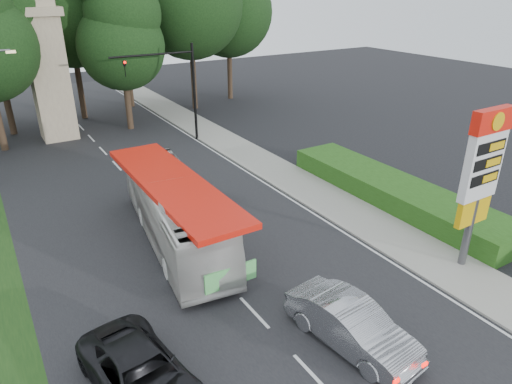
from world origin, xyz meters
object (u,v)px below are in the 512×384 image
gas_station_pylon (482,169)px  monument (48,72)px  suv_charcoal (141,375)px  transit_bus (175,211)px  sedan_silver (352,325)px  traffic_signal_mast (177,80)px

gas_station_pylon → monument: monument is taller
suv_charcoal → monument: bearing=76.8°
transit_bus → monument: bearing=102.3°
monument → transit_bus: size_ratio=0.92×
gas_station_pylon → transit_bus: 13.06m
monument → sedan_silver: 29.61m
traffic_signal_mast → gas_station_pylon: bearing=-80.9°
monument → transit_bus: 19.99m
gas_station_pylon → suv_charcoal: 14.37m
traffic_signal_mast → suv_charcoal: traffic_signal_mast is taller
sedan_silver → transit_bus: bearing=96.0°
monument → gas_station_pylon: bearing=-68.2°
gas_station_pylon → sedan_silver: bearing=-172.0°
gas_station_pylon → monument: bearing=111.8°
traffic_signal_mast → monument: 9.76m
gas_station_pylon → monument: size_ratio=0.68×
monument → suv_charcoal: bearing=-95.5°
sedan_silver → monument: bearing=90.2°
transit_bus → suv_charcoal: size_ratio=2.17×
sedan_silver → suv_charcoal: size_ratio=0.96×
sedan_silver → traffic_signal_mast: bearing=73.2°
traffic_signal_mast → sedan_silver: size_ratio=1.49×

